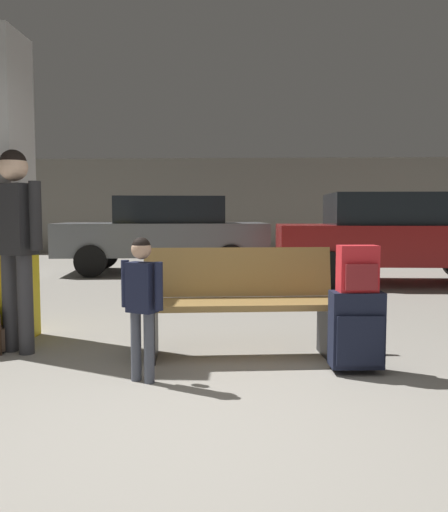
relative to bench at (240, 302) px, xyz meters
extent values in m
cube|color=gray|center=(-0.32, 2.41, -0.49)|extent=(18.00, 18.00, 0.10)
cube|color=gray|center=(-0.32, 11.27, 0.96)|extent=(18.00, 0.12, 2.80)
cube|color=#9E7A42|center=(0.01, -0.08, 0.00)|extent=(1.64, 0.60, 0.05)
cube|color=#9E7A42|center=(-0.02, 0.17, 0.23)|extent=(1.60, 0.27, 0.42)
cube|color=black|center=(-0.71, -0.15, -0.23)|extent=(0.12, 0.41, 0.41)
cube|color=black|center=(0.72, 0.00, -0.23)|extent=(0.12, 0.41, 0.41)
cube|color=#191E33|center=(0.86, -0.45, -0.12)|extent=(0.39, 0.22, 0.56)
cube|color=#191E33|center=(0.87, -0.56, -0.18)|extent=(0.34, 0.04, 0.36)
cube|color=#A5A5AA|center=(0.86, -0.37, 0.15)|extent=(0.14, 0.03, 0.02)
cylinder|color=black|center=(0.70, -0.38, -0.42)|extent=(0.02, 0.04, 0.04)
cylinder|color=black|center=(1.02, -0.36, -0.42)|extent=(0.02, 0.04, 0.04)
cube|color=red|center=(0.86, -0.45, 0.33)|extent=(0.29, 0.18, 0.34)
cube|color=maroon|center=(0.87, -0.55, 0.28)|extent=(0.23, 0.05, 0.19)
cylinder|color=black|center=(0.86, -0.45, 0.49)|extent=(0.06, 0.03, 0.02)
cylinder|color=#4C5160|center=(-0.62, -0.75, -0.20)|extent=(0.07, 0.07, 0.49)
cylinder|color=#4C5160|center=(-0.72, -0.70, -0.20)|extent=(0.07, 0.07, 0.49)
cube|color=#191E38|center=(-0.67, -0.72, 0.22)|extent=(0.23, 0.20, 0.35)
cylinder|color=#191E38|center=(-0.54, -0.79, 0.24)|extent=(0.06, 0.06, 0.33)
cylinder|color=#191E38|center=(-0.80, -0.66, 0.24)|extent=(0.06, 0.06, 0.33)
sphere|color=tan|center=(-0.67, -0.72, 0.49)|extent=(0.14, 0.14, 0.14)
sphere|color=black|center=(-0.67, -0.72, 0.51)|extent=(0.13, 0.13, 0.13)
cylinder|color=#E5D84C|center=(-0.69, -0.60, 0.24)|extent=(0.06, 0.06, 0.10)
cylinder|color=red|center=(-0.69, -0.60, 0.32)|extent=(0.01, 0.01, 0.06)
cylinder|color=#38383D|center=(-1.79, -0.03, -0.03)|extent=(0.12, 0.12, 0.83)
cylinder|color=#38383D|center=(-1.96, 0.05, -0.03)|extent=(0.12, 0.12, 0.83)
cube|color=#232326|center=(-1.87, 0.01, 0.69)|extent=(0.39, 0.33, 0.59)
cylinder|color=#232326|center=(-1.65, -0.10, 0.71)|extent=(0.10, 0.10, 0.56)
sphere|color=beige|center=(-1.87, 0.01, 1.12)|extent=(0.24, 0.24, 0.24)
sphere|color=black|center=(-1.87, 0.01, 1.15)|extent=(0.22, 0.22, 0.22)
cube|color=#423328|center=(-2.03, 0.03, -0.32)|extent=(0.15, 0.21, 0.19)
cube|color=slate|center=(-1.60, 6.21, 0.23)|extent=(4.27, 2.15, 0.64)
cube|color=black|center=(-1.45, 6.22, 0.81)|extent=(2.26, 1.77, 0.52)
cylinder|color=black|center=(-2.80, 5.27, -0.14)|extent=(0.62, 0.27, 0.60)
cylinder|color=black|center=(-2.98, 6.86, -0.14)|extent=(0.62, 0.27, 0.60)
cylinder|color=black|center=(-0.21, 5.56, -0.14)|extent=(0.62, 0.27, 0.60)
cylinder|color=black|center=(-0.39, 7.15, -0.14)|extent=(0.62, 0.27, 0.60)
cube|color=maroon|center=(2.67, 4.61, 0.23)|extent=(4.11, 1.73, 0.64)
cube|color=black|center=(2.52, 4.61, 0.81)|extent=(2.11, 1.56, 0.52)
cylinder|color=black|center=(1.38, 5.42, -0.14)|extent=(0.60, 0.20, 0.60)
cylinder|color=black|center=(1.36, 3.82, -0.14)|extent=(0.60, 0.20, 0.60)
camera|label=1|loc=(0.03, -4.29, 0.73)|focal=36.85mm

